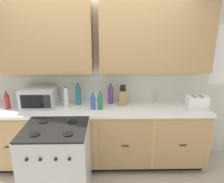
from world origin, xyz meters
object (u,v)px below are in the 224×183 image
(bottle_blue, at_px, (93,101))
(bottle_clear, at_px, (66,97))
(bottle_green, at_px, (100,101))
(knife_block, at_px, (123,97))
(bottle_teal, at_px, (78,94))
(toaster, at_px, (197,103))
(microwave, at_px, (39,97))
(stove_range, at_px, (58,162))
(bottle_red, at_px, (7,101))
(bottle_violet, at_px, (111,94))

(bottle_blue, bearing_deg, bottle_clear, 164.44)
(bottle_green, xyz_separation_m, bottle_blue, (-0.10, -0.00, -0.01))
(knife_block, relative_size, bottle_teal, 0.96)
(toaster, relative_size, bottle_blue, 1.18)
(microwave, xyz_separation_m, knife_block, (1.21, 0.05, -0.02))
(stove_range, xyz_separation_m, bottle_red, (-0.80, 0.61, 0.59))
(stove_range, xyz_separation_m, bottle_violet, (0.66, 0.79, 0.62))
(bottle_teal, bearing_deg, bottle_red, -170.78)
(bottle_violet, bearing_deg, toaster, -11.35)
(stove_range, distance_m, bottle_green, 0.97)
(bottle_teal, distance_m, bottle_violet, 0.48)
(toaster, xyz_separation_m, bottle_violet, (-1.21, 0.24, 0.06))
(microwave, height_order, toaster, microwave)
(toaster, distance_m, bottle_violet, 1.23)
(bottle_blue, distance_m, bottle_violet, 0.34)
(knife_block, xyz_separation_m, bottle_violet, (-0.18, 0.06, 0.04))
(bottle_teal, bearing_deg, bottle_blue, -41.36)
(toaster, height_order, bottle_teal, bottle_teal)
(toaster, xyz_separation_m, bottle_green, (-1.36, 0.02, 0.03))
(toaster, distance_m, bottle_green, 1.36)
(bottle_violet, bearing_deg, bottle_teal, -177.40)
(bottle_violet, bearing_deg, bottle_blue, -137.97)
(bottle_blue, distance_m, bottle_teal, 0.31)
(bottle_green, bearing_deg, bottle_red, 178.11)
(bottle_red, height_order, bottle_clear, bottle_clear)
(stove_range, xyz_separation_m, bottle_green, (0.51, 0.57, 0.60))
(bottle_green, bearing_deg, bottle_teal, 148.80)
(stove_range, bearing_deg, bottle_clear, 88.87)
(bottle_green, relative_size, bottle_red, 1.05)
(stove_range, distance_m, bottle_violet, 1.20)
(microwave, height_order, knife_block, knife_block)
(bottle_green, relative_size, bottle_violet, 0.85)
(microwave, xyz_separation_m, bottle_teal, (0.55, 0.08, 0.02))
(microwave, xyz_separation_m, bottle_green, (0.89, -0.12, -0.01))
(bottle_clear, distance_m, bottle_teal, 0.19)
(knife_block, bearing_deg, bottle_red, -175.61)
(microwave, bearing_deg, stove_range, -61.39)
(stove_range, bearing_deg, toaster, 16.35)
(knife_block, distance_m, bottle_clear, 0.83)
(microwave, xyz_separation_m, bottle_violet, (1.04, 0.11, 0.01))
(bottle_green, height_order, bottle_violet, bottle_violet)
(toaster, height_order, bottle_red, bottle_red)
(bottle_clear, relative_size, bottle_violet, 0.99)
(microwave, bearing_deg, bottle_green, -7.64)
(bottle_blue, distance_m, bottle_red, 1.21)
(stove_range, relative_size, microwave, 1.98)
(bottle_green, bearing_deg, stove_range, -132.15)
(bottle_violet, bearing_deg, bottle_red, -172.94)
(bottle_red, relative_size, bottle_teal, 0.77)
(bottle_green, xyz_separation_m, bottle_clear, (-0.50, 0.11, 0.02))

